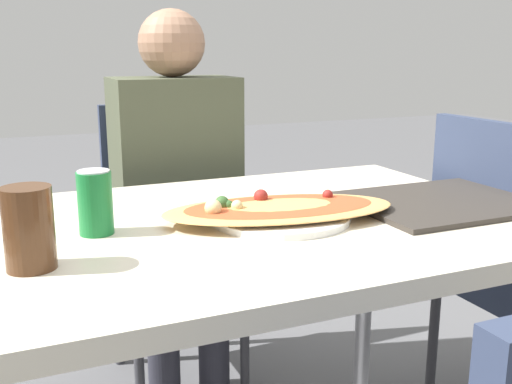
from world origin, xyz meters
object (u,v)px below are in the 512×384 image
at_px(person_seated, 177,177).
at_px(drink_glass, 29,228).
at_px(pizza_main, 279,210).
at_px(chair_side_right, 510,265).
at_px(dining_table, 234,254).
at_px(soda_can, 95,203).
at_px(chair_far_seated, 169,227).

xyz_separation_m(person_seated, drink_glass, (-0.46, -0.76, 0.10)).
distance_m(pizza_main, drink_glass, 0.50).
xyz_separation_m(chair_side_right, person_seated, (-0.76, 0.60, 0.19)).
bearing_deg(drink_glass, dining_table, 17.44).
xyz_separation_m(chair_side_right, soda_can, (-1.09, -0.00, 0.29)).
bearing_deg(pizza_main, soda_can, 171.77).
xyz_separation_m(soda_can, drink_glass, (-0.13, -0.15, 0.01)).
distance_m(chair_far_seated, chair_side_right, 1.05).
xyz_separation_m(pizza_main, soda_can, (-0.36, 0.05, 0.04)).
height_order(chair_side_right, drink_glass, chair_side_right).
height_order(dining_table, chair_side_right, chair_side_right).
relative_size(person_seated, drink_glass, 8.79).
distance_m(chair_side_right, pizza_main, 0.77).
distance_m(dining_table, chair_side_right, 0.83).
relative_size(pizza_main, soda_can, 4.19).
bearing_deg(person_seated, chair_far_seated, -90.00).
xyz_separation_m(chair_far_seated, pizza_main, (0.03, -0.77, 0.25)).
distance_m(chair_side_right, soda_can, 1.13).
bearing_deg(drink_glass, pizza_main, 11.40).
bearing_deg(person_seated, dining_table, 84.73).
height_order(dining_table, pizza_main, pizza_main).
height_order(dining_table, person_seated, person_seated).
relative_size(dining_table, pizza_main, 2.41).
distance_m(chair_side_right, drink_glass, 1.26).
height_order(chair_side_right, pizza_main, chair_side_right).
xyz_separation_m(pizza_main, drink_glass, (-0.49, -0.10, 0.05)).
height_order(chair_far_seated, chair_side_right, same).
distance_m(person_seated, drink_glass, 0.89).
height_order(pizza_main, soda_can, soda_can).
height_order(chair_far_seated, soda_can, chair_far_seated).
bearing_deg(pizza_main, chair_far_seated, 92.36).
xyz_separation_m(chair_far_seated, drink_glass, (-0.46, -0.87, 0.29)).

